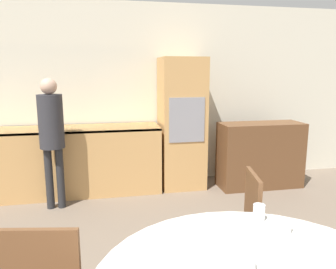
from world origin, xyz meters
The scene contains 9 objects.
wall_back centered at (0.00, 4.90, 1.30)m, with size 6.99×0.05×2.60m.
kitchen_counter centered at (-1.19, 4.55, 0.47)m, with size 2.91×0.60×0.91m.
oven_unit centered at (0.61, 4.56, 0.92)m, with size 0.61×0.59×1.83m.
sideboard centered at (1.70, 4.30, 0.46)m, with size 1.18×0.45×0.93m.
chair_far_right centered at (0.45, 2.15, 0.52)m, with size 0.48×0.48×0.94m.
person_standing centered at (-1.08, 4.07, 0.98)m, with size 0.29×0.29×1.57m.
cup centered at (0.39, 1.76, 0.82)m, with size 0.07×0.07×0.10m.
bowl_near centered at (0.09, 1.33, 0.80)m, with size 0.13×0.13×0.05m.
salt_shaker centered at (0.48, 1.59, 0.82)m, with size 0.03×0.03×0.09m.
Camera 1 is at (-0.49, 0.10, 1.64)m, focal length 35.00 mm.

